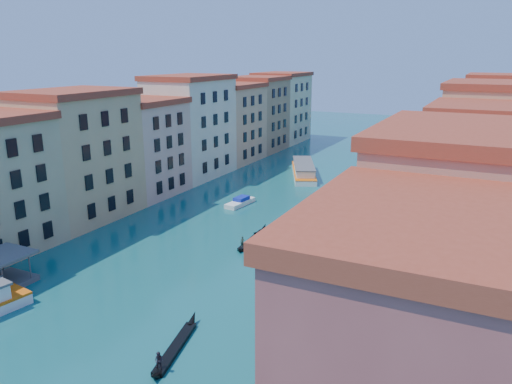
# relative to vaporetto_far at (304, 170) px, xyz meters

# --- Properties ---
(left_bank_palazzos) EXTENTS (12.80, 128.40, 21.00)m
(left_bank_palazzos) POSITION_rel_vaporetto_far_xyz_m (-21.55, -16.55, 8.45)
(left_bank_palazzos) COLOR #C4B687
(left_bank_palazzos) RESTS_ON ground
(right_bank_palazzos) EXTENTS (12.80, 128.40, 21.00)m
(right_bank_palazzos) POSITION_rel_vaporetto_far_xyz_m (34.45, -16.23, 8.49)
(right_bank_palazzos) COLOR #A14541
(right_bank_palazzos) RESTS_ON ground
(quay) EXTENTS (4.00, 140.00, 1.00)m
(quay) POSITION_rel_vaporetto_far_xyz_m (26.45, -16.23, -0.75)
(quay) COLOR #A39C83
(quay) RESTS_ON ground
(restaurant_awnings) EXTENTS (3.20, 44.55, 3.12)m
(restaurant_awnings) POSITION_rel_vaporetto_far_xyz_m (26.64, -58.22, 1.74)
(restaurant_awnings) COLOR maroon
(restaurant_awnings) RESTS_ON ground
(mooring_poles_right) EXTENTS (1.44, 54.24, 3.20)m
(mooring_poles_right) POSITION_rel_vaporetto_far_xyz_m (23.55, -52.43, 0.05)
(mooring_poles_right) COLOR #53311C
(mooring_poles_right) RESTS_ON ground
(vaporetto_far) EXTENTS (11.56, 18.80, 2.78)m
(vaporetto_far) POSITION_rel_vaporetto_far_xyz_m (0.00, 0.00, 0.00)
(vaporetto_far) COLOR white
(vaporetto_far) RESTS_ON ground
(gondola_fore) EXTENTS (1.51, 10.53, 2.10)m
(gondola_fore) POSITION_rel_vaporetto_far_xyz_m (7.52, -39.61, -0.90)
(gondola_fore) COLOR black
(gondola_fore) RESTS_ON ground
(gondola_right) EXTENTS (3.19, 10.55, 2.13)m
(gondola_right) POSITION_rel_vaporetto_far_xyz_m (13.22, -66.30, -0.85)
(gondola_right) COLOR black
(gondola_right) RESTS_ON ground
(gondola_far) EXTENTS (3.33, 11.50, 1.64)m
(gondola_far) POSITION_rel_vaporetto_far_xyz_m (8.28, -32.84, -0.92)
(gondola_far) COLOR black
(gondola_far) RESTS_ON ground
(motorboat_mid) EXTENTS (2.78, 6.77, 1.36)m
(motorboat_mid) POSITION_rel_vaporetto_far_xyz_m (-2.10, -24.92, -0.72)
(motorboat_mid) COLOR white
(motorboat_mid) RESTS_ON ground
(motorboat_far) EXTENTS (3.56, 7.05, 1.40)m
(motorboat_far) POSITION_rel_vaporetto_far_xyz_m (15.10, 6.27, -0.71)
(motorboat_far) COLOR silver
(motorboat_far) RESTS_ON ground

